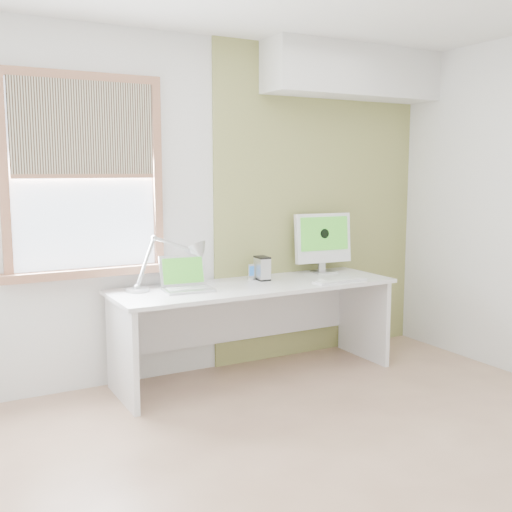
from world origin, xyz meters
TOP-DOWN VIEW (x-y plane):
  - room at (0.00, 0.00)m, footprint 4.04×3.54m
  - accent_wall at (1.00, 1.74)m, footprint 2.00×0.02m
  - soffit at (1.20, 1.57)m, footprint 1.60×0.40m
  - window at (-1.00, 1.71)m, footprint 1.20×0.14m
  - desk at (0.18, 1.44)m, footprint 2.20×0.70m
  - desk_lamp at (-0.31, 1.55)m, footprint 0.71×0.29m
  - laptop at (-0.37, 1.44)m, footprint 0.37×0.31m
  - phone_dock at (0.24, 1.56)m, footprint 0.07×0.07m
  - external_drive at (0.31, 1.51)m, footprint 0.10×0.15m
  - imac at (0.95, 1.59)m, footprint 0.51×0.18m
  - keyboard at (0.80, 1.14)m, footprint 0.46×0.15m
  - mouse at (0.66, 1.20)m, footprint 0.08×0.11m

SIDE VIEW (x-z plane):
  - desk at x=0.18m, z-range 0.17..0.90m
  - keyboard at x=0.80m, z-range 0.73..0.75m
  - mouse at x=0.66m, z-range 0.73..0.76m
  - phone_dock at x=0.24m, z-range 0.70..0.83m
  - laptop at x=-0.37m, z-range 0.67..0.91m
  - external_drive at x=0.31m, z-range 0.73..0.92m
  - desk_lamp at x=-0.31m, z-range 0.74..1.14m
  - imac at x=0.95m, z-range 0.76..1.26m
  - room at x=0.00m, z-range -0.02..2.62m
  - accent_wall at x=1.00m, z-range 0.00..2.60m
  - window at x=-1.00m, z-range 0.83..2.25m
  - soffit at x=1.20m, z-range 2.19..2.61m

